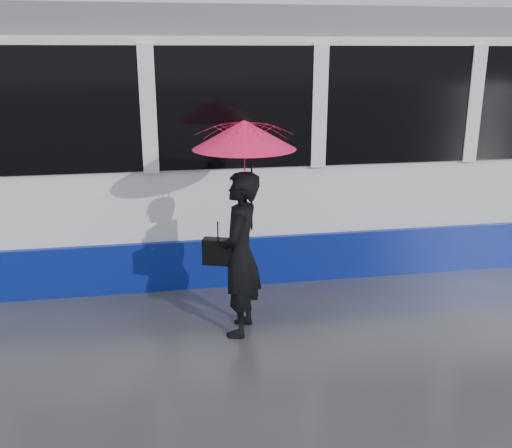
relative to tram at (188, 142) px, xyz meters
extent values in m
plane|color=#27272C|center=(-0.34, -2.50, -1.64)|extent=(90.00, 90.00, 0.00)
cube|color=#3F3D38|center=(-0.34, -0.72, -1.63)|extent=(34.00, 0.07, 0.02)
cube|color=#3F3D38|center=(-0.34, 0.72, -1.63)|extent=(34.00, 0.07, 0.02)
cube|color=white|center=(0.00, 0.00, -0.11)|extent=(24.00, 2.40, 2.95)
cube|color=navy|center=(0.00, 0.00, -1.33)|extent=(24.00, 2.56, 0.62)
cube|color=black|center=(0.00, 0.00, 0.56)|extent=(23.00, 2.48, 1.40)
cube|color=slate|center=(0.00, 0.00, 1.54)|extent=(23.60, 2.20, 0.35)
imported|color=black|center=(0.35, -2.48, -0.78)|extent=(0.60, 0.73, 1.71)
imported|color=#F71482|center=(0.40, -2.48, 0.17)|extent=(1.20, 1.21, 0.86)
cone|color=#F71482|center=(0.40, -2.48, 0.43)|extent=(1.29, 1.29, 0.28)
cylinder|color=black|center=(0.40, -2.48, 0.60)|extent=(0.01, 0.01, 0.06)
cylinder|color=black|center=(0.47, -2.45, -0.15)|extent=(0.02, 0.02, 0.75)
cube|color=black|center=(0.13, -2.46, -0.74)|extent=(0.33, 0.23, 0.27)
cylinder|color=black|center=(0.13, -2.46, -0.52)|extent=(0.01, 0.01, 0.18)
camera|label=1|loc=(-0.45, -7.86, 1.19)|focal=40.00mm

